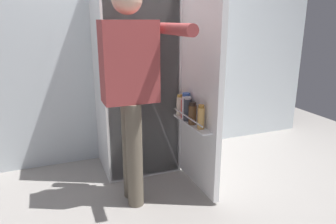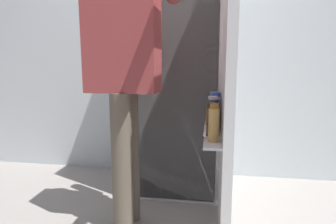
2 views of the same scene
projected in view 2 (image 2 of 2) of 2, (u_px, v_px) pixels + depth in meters
The scene contains 4 objects.
ground_plane at pixel (163, 221), 1.80m from camera, with size 5.96×5.96×0.00m, color gray.
kitchen_wall at pixel (181, 23), 2.43m from camera, with size 4.40×0.10×2.60m, color silver.
refrigerator at pixel (178, 75), 2.12m from camera, with size 0.72×1.21×1.76m.
person at pixel (125, 64), 1.60m from camera, with size 0.50×0.70×1.62m.
Camera 2 is at (0.29, -1.63, 0.97)m, focal length 31.01 mm.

